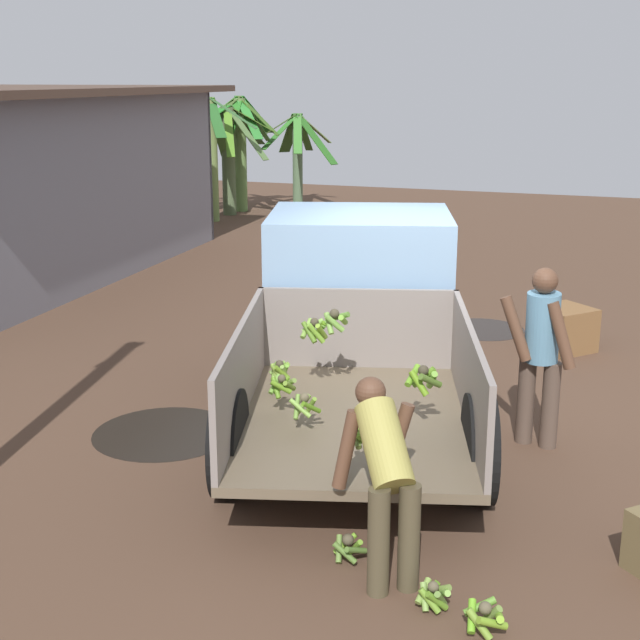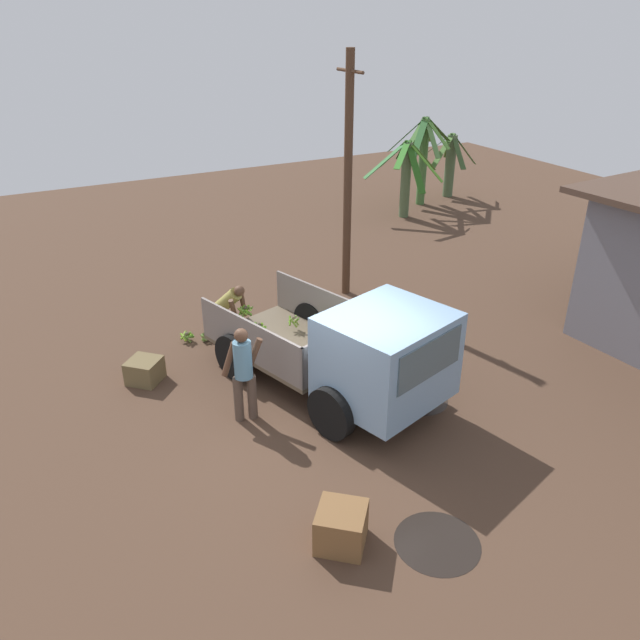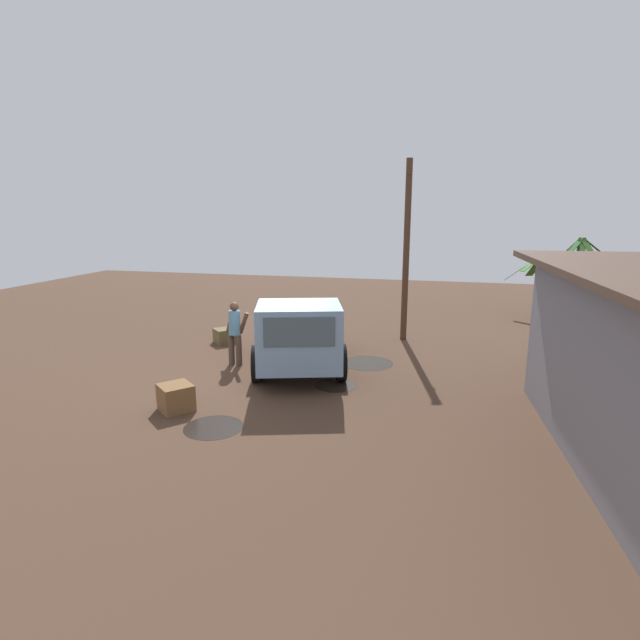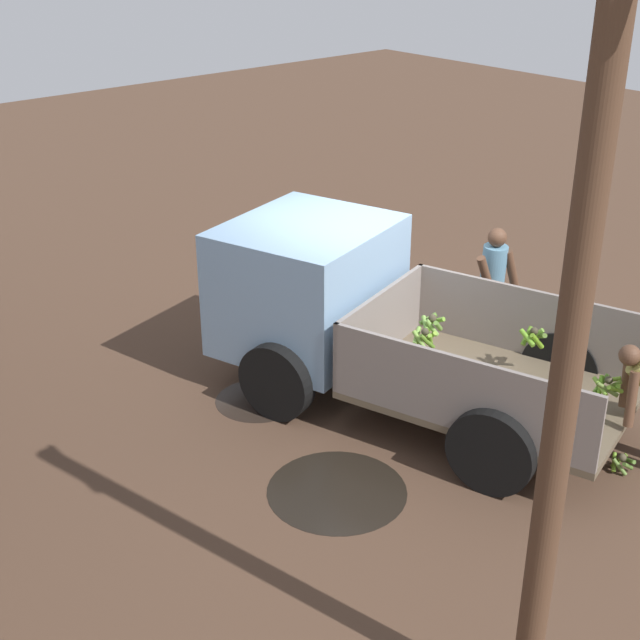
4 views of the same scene
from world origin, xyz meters
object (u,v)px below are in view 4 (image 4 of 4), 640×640
(wooden_crate_1, at_px, (321,264))
(utility_pole, at_px, (568,363))
(person_foreground_visitor, at_px, (492,286))
(banana_bunch_on_ground_0, at_px, (622,462))
(cargo_truck, at_px, (340,304))

(wooden_crate_1, bearing_deg, utility_pole, 149.41)
(person_foreground_visitor, distance_m, wooden_crate_1, 3.23)
(banana_bunch_on_ground_0, distance_m, wooden_crate_1, 5.79)
(banana_bunch_on_ground_0, bearing_deg, utility_pole, 110.46)
(cargo_truck, bearing_deg, banana_bunch_on_ground_0, 179.86)
(cargo_truck, bearing_deg, utility_pole, 136.96)
(cargo_truck, height_order, banana_bunch_on_ground_0, cargo_truck)
(person_foreground_visitor, bearing_deg, utility_pole, -36.44)
(cargo_truck, bearing_deg, person_foreground_visitor, -125.29)
(person_foreground_visitor, height_order, wooden_crate_1, person_foreground_visitor)
(cargo_truck, relative_size, wooden_crate_1, 8.00)
(utility_pole, relative_size, banana_bunch_on_ground_0, 20.97)
(cargo_truck, relative_size, utility_pole, 0.90)
(utility_pole, height_order, person_foreground_visitor, utility_pole)
(utility_pole, xyz_separation_m, person_foreground_visitor, (3.71, -4.10, -1.87))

